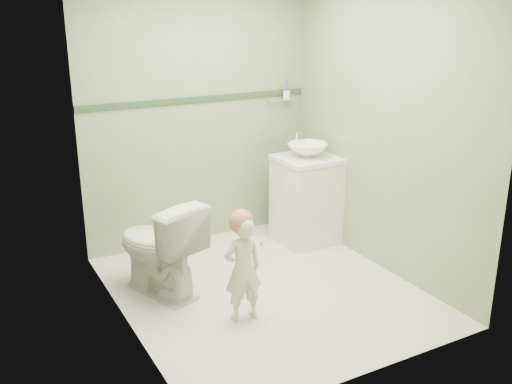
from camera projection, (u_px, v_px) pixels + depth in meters
ground at (265, 290)px, 4.62m from camera, size 2.50×2.50×0.00m
room_shell at (266, 143)px, 4.24m from camera, size 2.50×2.54×2.40m
trim_stripe at (198, 99)px, 5.23m from camera, size 2.20×0.02×0.05m
vanity at (306, 201)px, 5.46m from camera, size 0.52×0.50×0.80m
counter at (307, 159)px, 5.33m from camera, size 0.54×0.52×0.04m
basin at (308, 150)px, 5.30m from camera, size 0.37×0.37×0.13m
faucet at (297, 138)px, 5.43m from camera, size 0.03×0.13×0.18m
cup_holder at (286, 95)px, 5.60m from camera, size 0.26×0.07×0.21m
toilet at (158, 247)px, 4.46m from camera, size 0.67×0.87×0.78m
toddler at (243, 269)px, 4.09m from camera, size 0.29×0.20×0.78m
hair_cap at (241, 221)px, 4.00m from camera, size 0.17×0.17×0.17m
teal_toothbrush at (260, 243)px, 3.94m from camera, size 0.11×0.13×0.08m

